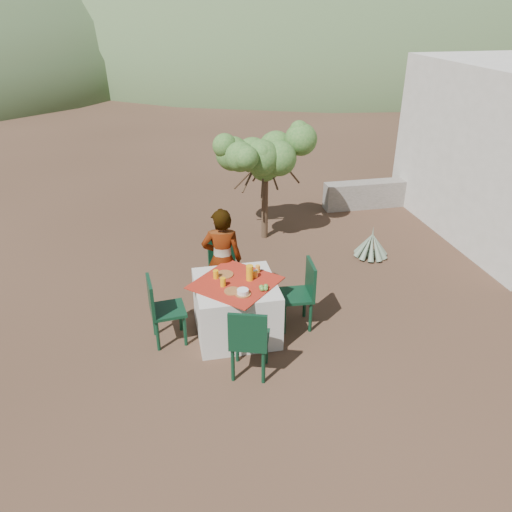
{
  "coord_description": "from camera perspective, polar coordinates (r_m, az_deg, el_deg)",
  "views": [
    {
      "loc": [
        -1.09,
        -5.84,
        3.94
      ],
      "look_at": [
        0.1,
        -0.07,
        0.9
      ],
      "focal_mm": 35.0,
      "sensor_mm": 36.0,
      "label": 1
    }
  ],
  "objects": [
    {
      "name": "ground",
      "position": [
        7.13,
        -0.94,
        -6.24
      ],
      "size": [
        160.0,
        160.0,
        0.0
      ],
      "primitive_type": "plane",
      "color": "#3C271B",
      "rests_on": "ground"
    },
    {
      "name": "table",
      "position": [
        6.5,
        -2.29,
        -5.93
      ],
      "size": [
        1.3,
        1.3,
        0.76
      ],
      "color": "silver",
      "rests_on": "ground"
    },
    {
      "name": "chair_far",
      "position": [
        7.25,
        -3.59,
        -1.05
      ],
      "size": [
        0.5,
        0.5,
        0.9
      ],
      "rotation": [
        0.0,
        0.0,
        0.24
      ],
      "color": "black",
      "rests_on": "ground"
    },
    {
      "name": "chair_near",
      "position": [
        5.7,
        -0.82,
        -9.54
      ],
      "size": [
        0.55,
        0.55,
        0.94
      ],
      "rotation": [
        0.0,
        0.0,
        2.83
      ],
      "color": "black",
      "rests_on": "ground"
    },
    {
      "name": "chair_left",
      "position": [
        6.37,
        -10.78,
        -5.8
      ],
      "size": [
        0.47,
        0.47,
        0.92
      ],
      "rotation": [
        0.0,
        0.0,
        1.67
      ],
      "color": "black",
      "rests_on": "ground"
    },
    {
      "name": "chair_right",
      "position": [
        6.6,
        5.22,
        -4.05
      ],
      "size": [
        0.46,
        0.46,
        0.94
      ],
      "rotation": [
        0.0,
        0.0,
        4.65
      ],
      "color": "black",
      "rests_on": "ground"
    },
    {
      "name": "person",
      "position": [
        6.85,
        -3.88,
        -0.47
      ],
      "size": [
        0.61,
        0.46,
        1.51
      ],
      "primitive_type": "imported",
      "rotation": [
        0.0,
        0.0,
        2.95
      ],
      "color": "#8C6651",
      "rests_on": "ground"
    },
    {
      "name": "shrub_tree",
      "position": [
        8.83,
        1.34,
        10.91
      ],
      "size": [
        1.56,
        1.53,
        1.83
      ],
      "color": "#4F3927",
      "rests_on": "ground"
    },
    {
      "name": "agave",
      "position": [
        8.7,
        13.05,
        1.18
      ],
      "size": [
        0.59,
        0.58,
        0.62
      ],
      "rotation": [
        0.0,
        0.0,
        -0.07
      ],
      "color": "slate",
      "rests_on": "ground"
    },
    {
      "name": "stone_wall",
      "position": [
        10.99,
        14.42,
        6.97
      ],
      "size": [
        2.6,
        0.35,
        0.55
      ],
      "primitive_type": "cube",
      "color": "gray",
      "rests_on": "ground"
    },
    {
      "name": "hill_near_right",
      "position": [
        44.02,
        6.08,
        22.07
      ],
      "size": [
        48.0,
        48.0,
        20.0
      ],
      "primitive_type": "ellipsoid",
      "color": "#405A33",
      "rests_on": "ground"
    },
    {
      "name": "hill_far_center",
      "position": [
        58.05,
        -15.8,
        22.54
      ],
      "size": [
        60.0,
        60.0,
        24.0
      ],
      "primitive_type": "ellipsoid",
      "color": "slate",
      "rests_on": "ground"
    },
    {
      "name": "hill_far_right",
      "position": [
        59.57,
        19.0,
        22.23
      ],
      "size": [
        36.0,
        36.0,
        14.0
      ],
      "primitive_type": "ellipsoid",
      "color": "slate",
      "rests_on": "ground"
    },
    {
      "name": "plate_far",
      "position": [
        6.47,
        -3.62,
        -2.13
      ],
      "size": [
        0.23,
        0.23,
        0.01
      ],
      "primitive_type": "cylinder",
      "color": "brown",
      "rests_on": "table"
    },
    {
      "name": "plate_near",
      "position": [
        6.1,
        -2.72,
        -4.03
      ],
      "size": [
        0.2,
        0.2,
        0.01
      ],
      "primitive_type": "cylinder",
      "color": "brown",
      "rests_on": "table"
    },
    {
      "name": "glass_far",
      "position": [
        6.38,
        -4.61,
        -2.1
      ],
      "size": [
        0.07,
        0.07,
        0.11
      ],
      "primitive_type": "cylinder",
      "color": "#F1A40F",
      "rests_on": "table"
    },
    {
      "name": "glass_near",
      "position": [
        6.2,
        -3.8,
        -2.99
      ],
      "size": [
        0.07,
        0.07,
        0.11
      ],
      "primitive_type": "cylinder",
      "color": "#F1A40F",
      "rests_on": "table"
    },
    {
      "name": "juice_pitcher",
      "position": [
        6.3,
        -0.72,
        -1.93
      ],
      "size": [
        0.09,
        0.09,
        0.2
      ],
      "primitive_type": "cylinder",
      "color": "#F1A40F",
      "rests_on": "table"
    },
    {
      "name": "bowl_plate",
      "position": [
        6.05,
        -1.52,
        -4.34
      ],
      "size": [
        0.2,
        0.2,
        0.01
      ],
      "primitive_type": "cylinder",
      "color": "brown",
      "rests_on": "table"
    },
    {
      "name": "white_bowl",
      "position": [
        6.03,
        -1.52,
        -4.08
      ],
      "size": [
        0.14,
        0.14,
        0.05
      ],
      "primitive_type": "cylinder",
      "color": "white",
      "rests_on": "bowl_plate"
    },
    {
      "name": "jar_left",
      "position": [
        6.38,
        -0.06,
        -2.11
      ],
      "size": [
        0.06,
        0.06,
        0.09
      ],
      "primitive_type": "cylinder",
      "color": "orange",
      "rests_on": "table"
    },
    {
      "name": "jar_right",
      "position": [
        6.5,
        0.2,
        -1.47
      ],
      "size": [
        0.06,
        0.06,
        0.1
      ],
      "primitive_type": "cylinder",
      "color": "orange",
      "rests_on": "table"
    },
    {
      "name": "napkin_holder",
      "position": [
        6.41,
        -0.14,
        -1.98
      ],
      "size": [
        0.08,
        0.05,
        0.09
      ],
      "primitive_type": "cube",
      "rotation": [
        0.0,
        0.0,
        0.18
      ],
      "color": "white",
      "rests_on": "table"
    },
    {
      "name": "fruit_cluster",
      "position": [
        6.12,
        0.88,
        -3.64
      ],
      "size": [
        0.12,
        0.11,
        0.06
      ],
      "color": "#538B32",
      "rests_on": "table"
    }
  ]
}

